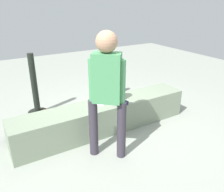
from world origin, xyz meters
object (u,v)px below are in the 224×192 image
Objects in this scene: party_cup_red at (82,105)px; cake_box_white at (118,101)px; child_seated at (116,89)px; handbag_black_leather at (16,131)px; handbag_brown_canvas at (47,120)px; gift_bag at (120,86)px; cake_plate at (101,102)px; water_bottle_near_gift at (145,98)px; adult_standing at (107,86)px.

party_cup_red is 0.39× the size of cake_box_white.
child_seated is 1.39× the size of handbag_black_leather.
handbag_brown_canvas is at bearing 12.31° from handbag_black_leather.
handbag_black_leather is (-2.06, -0.27, 0.07)m from cake_box_white.
party_cup_red is (-1.13, -0.36, -0.09)m from gift_bag.
cake_plate is 1.40m from handbag_black_leather.
handbag_brown_canvas reaches higher than water_bottle_near_gift.
party_cup_red is at bearing 23.85° from handbag_brown_canvas.
cake_box_white is at bearing 7.59° from handbag_black_leather.
cake_box_white is at bearing -15.61° from party_cup_red.
child_seated is at bearing -18.47° from handbag_black_leather.
water_bottle_near_gift is at bearing -2.50° from handbag_brown_canvas.
gift_bag is 1.19m from party_cup_red.
adult_standing is 0.87m from cake_plate.
handbag_black_leather is at bearing 161.53° from child_seated.
cake_plate is 1.43m from water_bottle_near_gift.
cake_box_white is (0.72, -0.20, 0.00)m from party_cup_red.
child_seated is 1.31m from water_bottle_near_gift.
handbag_black_leather is (-2.57, -0.02, 0.02)m from water_bottle_near_gift.
handbag_brown_canvas is (-1.00, 0.62, -0.57)m from child_seated.
cake_plate is 0.78× the size of cake_box_white.
cake_plate reaches higher than handbag_black_leather.
cake_plate is at bearing 68.68° from adult_standing.
adult_standing is at bearing -46.92° from handbag_black_leather.
handbag_black_leather is at bearing -161.36° from gift_bag.
child_seated is 1.73m from gift_bag.
gift_bag is (0.95, 1.34, -0.55)m from child_seated.
child_seated reaches higher than handbag_brown_canvas.
water_bottle_near_gift is at bearing -20.21° from party_cup_red.
gift_bag is at bearing 96.66° from water_bottle_near_gift.
water_bottle_near_gift is at bearing -26.31° from cake_box_white.
cake_plate is at bearing -36.39° from handbag_brown_canvas.
cake_plate is at bearing -19.11° from handbag_black_leather.
handbag_black_leather is at bearing 160.89° from cake_plate.
adult_standing is 7.17× the size of water_bottle_near_gift.
cake_plate is at bearing 164.86° from child_seated.
handbag_black_leather reaches higher than gift_bag.
child_seated is at bearing -79.56° from party_cup_red.
handbag_brown_canvas is (-1.54, -0.16, 0.06)m from cake_box_white.
cake_plate is at bearing -133.31° from gift_bag.
water_bottle_near_gift is 2.13× the size of party_cup_red.
child_seated is 0.84m from adult_standing.
cake_plate is 0.66× the size of handbag_brown_canvas.
water_bottle_near_gift is (1.05, 0.53, -0.59)m from child_seated.
handbag_brown_canvas reaches higher than party_cup_red.
child_seated is at bearing -124.56° from cake_box_white.
gift_bag is at bearing 53.59° from cake_box_white.
gift_bag is 0.99× the size of handbag_brown_canvas.
water_bottle_near_gift is at bearing 26.95° from child_seated.
cake_plate reaches higher than cake_box_white.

